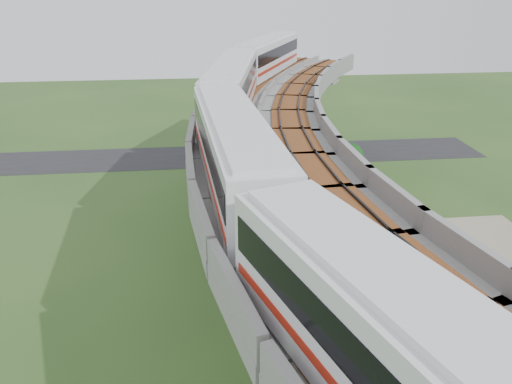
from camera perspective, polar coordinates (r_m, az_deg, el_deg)
ground at (r=33.49m, az=0.97°, el=-12.90°), size 160.00×160.00×0.00m
dirt_lot at (r=36.21m, az=24.52°, el=-12.18°), size 18.00×26.00×0.04m
asphalt_road at (r=60.21m, az=-2.59°, el=4.21°), size 60.00×8.00×0.03m
viaduct at (r=29.75m, az=8.46°, el=1.91°), size 19.58×73.98×11.40m
metro_train at (r=30.34m, az=1.31°, el=9.06°), size 11.73×61.28×3.64m
fence at (r=35.43m, az=17.10°, el=-10.35°), size 3.87×38.73×1.50m
tree_0 at (r=53.77m, az=10.55°, el=4.16°), size 3.11×3.11×3.75m
tree_1 at (r=45.31m, az=9.77°, el=0.04°), size 3.02×3.02×3.38m
tree_2 at (r=36.64m, az=11.01°, el=-6.56°), size 2.79×2.79×2.97m
tree_3 at (r=28.67m, az=19.03°, el=-16.55°), size 2.22×2.22×2.97m
car_white at (r=32.88m, az=24.93°, el=-14.81°), size 2.73×3.97×1.26m
car_red at (r=38.55m, az=26.12°, el=-9.11°), size 3.89×2.71×1.22m
car_dark at (r=39.36m, az=23.23°, el=-7.99°), size 3.67×1.51×1.06m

